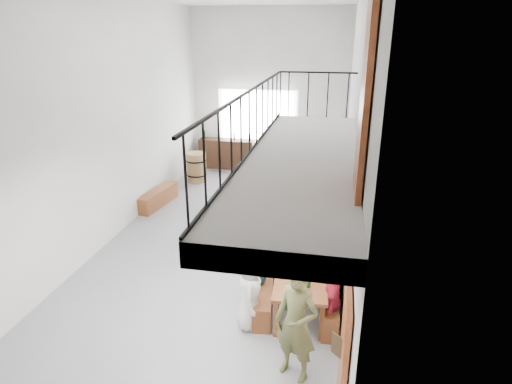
% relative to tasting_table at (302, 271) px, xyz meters
% --- Properties ---
extents(floor, '(12.00, 12.00, 0.00)m').
position_rel_tasting_table_xyz_m(floor, '(-1.99, 2.25, -0.71)').
color(floor, slate).
rests_on(floor, ground).
extents(room_walls, '(12.00, 12.00, 12.00)m').
position_rel_tasting_table_xyz_m(room_walls, '(-1.99, 2.25, 2.85)').
color(room_walls, white).
rests_on(room_walls, ground).
extents(gateway_portal, '(2.80, 0.08, 2.80)m').
position_rel_tasting_table_xyz_m(gateway_portal, '(-2.39, 8.19, 0.69)').
color(gateway_portal, white).
rests_on(gateway_portal, ground).
extents(right_wall_decor, '(0.07, 8.28, 5.07)m').
position_rel_tasting_table_xyz_m(right_wall_decor, '(0.71, 0.39, 1.04)').
color(right_wall_decor, '#9B421A').
rests_on(right_wall_decor, ground).
extents(balcony, '(1.52, 5.62, 4.00)m').
position_rel_tasting_table_xyz_m(balcony, '(-0.01, -0.87, 2.26)').
color(balcony, silver).
rests_on(balcony, ground).
extents(tasting_table, '(1.01, 2.21, 0.79)m').
position_rel_tasting_table_xyz_m(tasting_table, '(0.00, 0.00, 0.00)').
color(tasting_table, brown).
rests_on(tasting_table, ground).
extents(bench_inner, '(0.55, 1.99, 0.45)m').
position_rel_tasting_table_xyz_m(bench_inner, '(-0.68, 0.02, -0.48)').
color(bench_inner, brown).
rests_on(bench_inner, ground).
extents(bench_wall, '(0.36, 2.10, 0.48)m').
position_rel_tasting_table_xyz_m(bench_wall, '(0.52, 0.05, -0.47)').
color(bench_wall, brown).
rests_on(bench_wall, ground).
extents(tableware, '(0.51, 1.56, 0.35)m').
position_rel_tasting_table_xyz_m(tableware, '(0.08, 0.06, 0.22)').
color(tableware, black).
rests_on(tableware, tasting_table).
extents(side_bench, '(0.59, 1.70, 0.47)m').
position_rel_tasting_table_xyz_m(side_bench, '(-4.49, 3.99, -0.47)').
color(side_bench, brown).
rests_on(side_bench, ground).
extents(oak_barrel, '(0.66, 0.66, 0.97)m').
position_rel_tasting_table_xyz_m(oak_barrel, '(-4.07, 6.22, -0.22)').
color(oak_barrel, olive).
rests_on(oak_barrel, ground).
extents(serving_counter, '(2.00, 0.56, 1.05)m').
position_rel_tasting_table_xyz_m(serving_counter, '(-3.46, 7.90, -0.18)').
color(serving_counter, '#3A2213').
rests_on(serving_counter, ground).
extents(counter_bottles, '(1.75, 0.14, 0.28)m').
position_rel_tasting_table_xyz_m(counter_bottles, '(-3.46, 7.92, 0.49)').
color(counter_bottles, black).
rests_on(counter_bottles, serving_counter).
extents(guest_left_a, '(0.51, 0.70, 1.33)m').
position_rel_tasting_table_xyz_m(guest_left_a, '(-0.79, -0.77, -0.04)').
color(guest_left_a, silver).
rests_on(guest_left_a, ground).
extents(guest_left_b, '(0.44, 0.57, 1.38)m').
position_rel_tasting_table_xyz_m(guest_left_b, '(-0.75, -0.13, -0.02)').
color(guest_left_b, teal).
rests_on(guest_left_b, ground).
extents(guest_left_c, '(0.55, 0.68, 1.33)m').
position_rel_tasting_table_xyz_m(guest_left_c, '(-0.81, 0.44, -0.04)').
color(guest_left_c, silver).
rests_on(guest_left_c, ground).
extents(guest_left_d, '(0.58, 0.80, 1.10)m').
position_rel_tasting_table_xyz_m(guest_left_d, '(-0.73, 0.97, -0.15)').
color(guest_left_d, teal).
rests_on(guest_left_d, ground).
extents(guest_right_a, '(0.36, 0.75, 1.24)m').
position_rel_tasting_table_xyz_m(guest_right_a, '(0.56, -0.64, -0.08)').
color(guest_right_a, '#B51F33').
rests_on(guest_right_a, ground).
extents(guest_right_b, '(0.45, 1.23, 1.30)m').
position_rel_tasting_table_xyz_m(guest_right_b, '(0.59, 0.08, -0.05)').
color(guest_right_b, black).
rests_on(guest_right_b, ground).
extents(guest_right_c, '(0.46, 0.66, 1.29)m').
position_rel_tasting_table_xyz_m(guest_right_c, '(0.64, 0.66, -0.06)').
color(guest_right_c, silver).
rests_on(guest_right_c, ground).
extents(host_standing, '(0.77, 0.66, 1.78)m').
position_rel_tasting_table_xyz_m(host_standing, '(0.08, -1.72, 0.19)').
color(host_standing, brown).
rests_on(host_standing, ground).
extents(potted_plant, '(0.44, 0.40, 0.43)m').
position_rel_tasting_table_xyz_m(potted_plant, '(0.46, 2.93, -0.49)').
color(potted_plant, '#22501F').
rests_on(potted_plant, ground).
extents(bicycle_near, '(1.81, 1.35, 0.91)m').
position_rel_tasting_table_xyz_m(bicycle_near, '(-0.87, 7.74, -0.25)').
color(bicycle_near, black).
rests_on(bicycle_near, ground).
extents(bicycle_far, '(1.73, 0.94, 1.00)m').
position_rel_tasting_table_xyz_m(bicycle_far, '(-0.41, 7.64, -0.21)').
color(bicycle_far, black).
rests_on(bicycle_far, ground).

